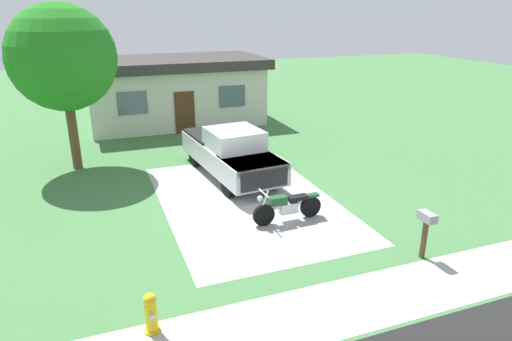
# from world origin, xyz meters

# --- Properties ---
(ground_plane) EXTENTS (80.00, 80.00, 0.00)m
(ground_plane) POSITION_xyz_m (0.00, 0.00, 0.00)
(ground_plane) COLOR #41743F
(driveway_pad) EXTENTS (5.45, 8.50, 0.01)m
(driveway_pad) POSITION_xyz_m (0.00, 0.00, 0.00)
(driveway_pad) COLOR #A9A9A9
(driveway_pad) RESTS_ON ground
(sidewalk_strip) EXTENTS (36.00, 1.80, 0.01)m
(sidewalk_strip) POSITION_xyz_m (0.00, -6.00, 0.00)
(sidewalk_strip) COLOR #B1B1AC
(sidewalk_strip) RESTS_ON ground
(motorcycle) EXTENTS (2.21, 0.70, 1.09)m
(motorcycle) POSITION_xyz_m (0.62, -1.83, 0.47)
(motorcycle) COLOR black
(motorcycle) RESTS_ON ground
(pickup_truck) EXTENTS (2.54, 5.79, 1.90)m
(pickup_truck) POSITION_xyz_m (0.21, 2.51, 0.95)
(pickup_truck) COLOR black
(pickup_truck) RESTS_ON ground
(fire_hydrant) EXTENTS (0.32, 0.40, 0.87)m
(fire_hydrant) POSITION_xyz_m (-3.88, -5.36, 0.43)
(fire_hydrant) COLOR yellow
(fire_hydrant) RESTS_ON ground
(mailbox) EXTENTS (0.26, 0.48, 1.26)m
(mailbox) POSITION_xyz_m (2.99, -4.96, 0.98)
(mailbox) COLOR #4C3823
(mailbox) RESTS_ON ground
(shade_tree) EXTENTS (3.92, 3.92, 6.26)m
(shade_tree) POSITION_xyz_m (-5.24, 5.43, 4.29)
(shade_tree) COLOR brown
(shade_tree) RESTS_ON ground
(neighbor_house) EXTENTS (9.60, 5.60, 3.50)m
(neighbor_house) POSITION_xyz_m (-0.05, 11.77, 1.79)
(neighbor_house) COLOR beige
(neighbor_house) RESTS_ON ground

